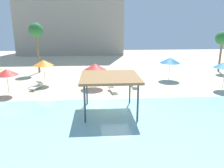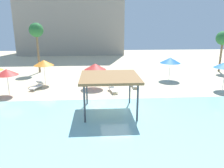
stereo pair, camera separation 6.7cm
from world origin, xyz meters
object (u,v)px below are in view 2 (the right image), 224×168
beach_umbrella_orange_4 (44,63)px  lounge_chair_0 (135,84)px  palm_tree_1 (223,39)px  lounge_chair_1 (113,88)px  beach_umbrella_red_5 (7,72)px  lounge_chair_3 (37,86)px  beach_umbrella_red_1 (95,67)px  palm_tree_0 (36,31)px  shade_pavilion (110,78)px  beach_umbrella_blue_2 (170,60)px

beach_umbrella_orange_4 → lounge_chair_0: bearing=-9.5°
palm_tree_1 → beach_umbrella_orange_4: bearing=-166.8°
beach_umbrella_orange_4 → lounge_chair_1: 8.33m
beach_umbrella_orange_4 → beach_umbrella_red_5: 4.45m
lounge_chair_0 → lounge_chair_3: 10.32m
beach_umbrella_red_1 → palm_tree_1: bearing=21.6°
beach_umbrella_red_5 → palm_tree_0: size_ratio=0.37×
shade_pavilion → beach_umbrella_blue_2: size_ratio=1.58×
lounge_chair_3 → beach_umbrella_red_1: bearing=109.5°
lounge_chair_3 → palm_tree_0: (-1.76, 8.30, 5.29)m
beach_umbrella_red_1 → palm_tree_0: (-7.86, 8.12, 3.38)m
beach_umbrella_blue_2 → beach_umbrella_red_5: beach_umbrella_blue_2 is taller
beach_umbrella_red_1 → lounge_chair_3: size_ratio=1.29×
shade_pavilion → lounge_chair_0: 7.87m
shade_pavilion → lounge_chair_0: bearing=65.6°
beach_umbrella_red_5 → palm_tree_0: bearing=87.8°
lounge_chair_0 → lounge_chair_1: same height
lounge_chair_0 → lounge_chair_3: same height
beach_umbrella_red_1 → beach_umbrella_blue_2: size_ratio=0.94×
lounge_chair_1 → beach_umbrella_blue_2: bearing=110.9°
shade_pavilion → palm_tree_1: palm_tree_1 is taller
shade_pavilion → lounge_chair_3: bearing=136.8°
palm_tree_0 → beach_umbrella_red_5: bearing=-92.2°
beach_umbrella_red_5 → beach_umbrella_blue_2: bearing=15.2°
shade_pavilion → lounge_chair_0: shade_pavilion is taller
beach_umbrella_blue_2 → lounge_chair_0: size_ratio=1.44×
beach_umbrella_blue_2 → beach_umbrella_red_5: (-17.17, -4.67, -0.17)m
shade_pavilion → lounge_chair_1: size_ratio=2.18×
beach_umbrella_red_1 → beach_umbrella_red_5: (-8.25, -2.06, -0.02)m
beach_umbrella_blue_2 → palm_tree_1: (8.75, 4.39, 2.18)m
lounge_chair_0 → shade_pavilion: bearing=-24.0°
shade_pavilion → beach_umbrella_red_1: bearing=99.1°
shade_pavilion → beach_umbrella_orange_4: size_ratio=1.56×
beach_umbrella_orange_4 → palm_tree_1: 24.03m
palm_tree_1 → lounge_chair_0: bearing=-152.1°
beach_umbrella_red_1 → beach_umbrella_blue_2: (8.92, 2.62, 0.15)m
lounge_chair_1 → palm_tree_1: 18.64m
beach_umbrella_orange_4 → beach_umbrella_red_5: beach_umbrella_orange_4 is taller
shade_pavilion → lounge_chair_3: 10.18m
lounge_chair_1 → palm_tree_1: (15.93, 8.70, 4.24)m
shade_pavilion → beach_umbrella_orange_4: (-6.75, 8.49, -0.22)m
beach_umbrella_blue_2 → lounge_chair_1: size_ratio=1.38×
palm_tree_0 → beach_umbrella_orange_4: bearing=-71.3°
beach_umbrella_red_5 → lounge_chair_0: bearing=8.8°
shade_pavilion → beach_umbrella_blue_2: (7.80, 9.58, -0.29)m
lounge_chair_0 → lounge_chair_3: size_ratio=0.96×
shade_pavilion → lounge_chair_1: bearing=83.3°
palm_tree_0 → palm_tree_1: bearing=-2.5°
shade_pavilion → lounge_chair_3: size_ratio=2.16×
beach_umbrella_blue_2 → lounge_chair_0: bearing=-149.8°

